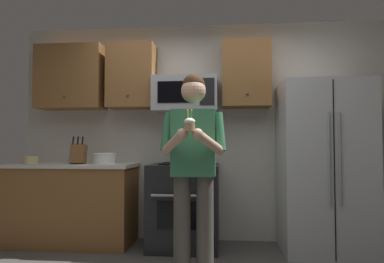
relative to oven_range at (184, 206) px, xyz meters
The scene contains 11 objects.
wall_back 0.94m from the oven_range, 69.02° to the left, with size 4.40×0.10×2.60m, color beige.
oven_range is the anchor object (origin of this frame).
microwave 1.26m from the oven_range, 89.98° to the left, with size 0.74×0.41×0.40m.
refrigerator 1.56m from the oven_range, ahead, with size 0.90×0.75×1.80m.
cabinet_row_upper 1.60m from the oven_range, 163.43° to the left, with size 2.78×0.36×0.76m.
counter_left 1.30m from the oven_range, behind, with size 1.44×0.66×0.92m.
knife_block 1.34m from the oven_range, behind, with size 0.16×0.15×0.32m.
bowl_large_white 1.07m from the oven_range, behind, with size 0.27×0.27×0.12m.
bowl_small_colored 1.87m from the oven_range, behind, with size 0.18×0.18×0.08m.
person 1.01m from the oven_range, 78.16° to the right, with size 0.60×0.48×1.76m.
cupcake 1.44m from the oven_range, 81.44° to the right, with size 0.09×0.09×0.17m.
Camera 1 is at (0.30, -2.52, 1.12)m, focal length 32.69 mm.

